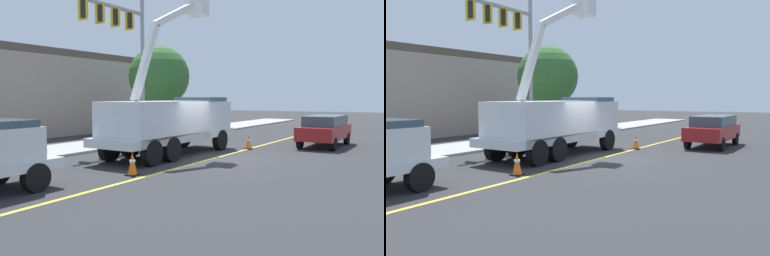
{
  "view_description": "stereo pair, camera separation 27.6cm",
  "coord_description": "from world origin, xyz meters",
  "views": [
    {
      "loc": [
        -16.17,
        -6.83,
        2.71
      ],
      "look_at": [
        -1.06,
        0.55,
        1.4
      ],
      "focal_mm": 37.44,
      "sensor_mm": 36.0,
      "label": 1
    },
    {
      "loc": [
        -16.04,
        -7.08,
        2.71
      ],
      "look_at": [
        -1.06,
        0.55,
        1.4
      ],
      "focal_mm": 37.44,
      "sensor_mm": 36.0,
      "label": 2
    }
  ],
  "objects": [
    {
      "name": "ground",
      "position": [
        0.0,
        0.0,
        0.0
      ],
      "size": [
        120.0,
        120.0,
        0.0
      ],
      "primitive_type": "plane",
      "color": "#2D2D30"
    },
    {
      "name": "sidewalk_far_side",
      "position": [
        0.81,
        7.65,
        0.06
      ],
      "size": [
        60.05,
        9.86,
        0.12
      ],
      "primitive_type": "cube",
      "rotation": [
        0.0,
        0.0,
        -0.1
      ],
      "color": "#9E9E99",
      "rests_on": "ground"
    },
    {
      "name": "lane_centre_stripe",
      "position": [
        0.0,
        0.0,
        0.0
      ],
      "size": [
        49.74,
        5.4,
        0.01
      ],
      "primitive_type": "cube",
      "rotation": [
        0.0,
        0.0,
        -0.1
      ],
      "color": "yellow",
      "rests_on": "ground"
    },
    {
      "name": "utility_bucket_truck",
      "position": [
        0.15,
        2.17,
        1.64
      ],
      "size": [
        8.42,
        3.34,
        7.95
      ],
      "color": "silver",
      "rests_on": "ground"
    },
    {
      "name": "passing_minivan",
      "position": [
        6.69,
        -3.79,
        0.97
      ],
      "size": [
        4.97,
        2.39,
        1.69
      ],
      "color": "maroon",
      "rests_on": "ground"
    },
    {
      "name": "traffic_cone_mid_front",
      "position": [
        -4.79,
        1.02,
        0.4
      ],
      "size": [
        0.4,
        0.4,
        0.81
      ],
      "color": "black",
      "rests_on": "ground"
    },
    {
      "name": "traffic_cone_mid_rear",
      "position": [
        3.71,
        -0.39,
        0.37
      ],
      "size": [
        0.4,
        0.4,
        0.75
      ],
      "color": "black",
      "rests_on": "ground"
    },
    {
      "name": "traffic_signal_mast",
      "position": [
        2.37,
        6.46,
        5.97
      ],
      "size": [
        5.27,
        0.93,
        8.55
      ],
      "color": "gray",
      "rests_on": "ground"
    },
    {
      "name": "commercial_building_backdrop",
      "position": [
        3.36,
        17.33,
        2.98
      ],
      "size": [
        24.01,
        11.02,
        5.96
      ],
      "color": "gray",
      "rests_on": "ground"
    },
    {
      "name": "street_tree_right",
      "position": [
        7.86,
        7.44,
        4.11
      ],
      "size": [
        4.22,
        4.22,
        6.23
      ],
      "color": "brown",
      "rests_on": "ground"
    }
  ]
}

